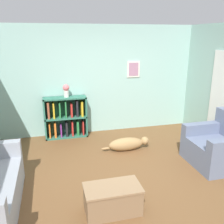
{
  "coord_description": "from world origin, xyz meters",
  "views": [
    {
      "loc": [
        -1.03,
        -3.68,
        2.34
      ],
      "look_at": [
        0.0,
        0.4,
        1.05
      ],
      "focal_mm": 40.0,
      "sensor_mm": 36.0,
      "label": 1
    }
  ],
  "objects": [
    {
      "name": "bookshelf",
      "position": [
        -0.72,
        2.04,
        0.47
      ],
      "size": [
        0.99,
        0.31,
        0.98
      ],
      "color": "#2D6B56",
      "rests_on": "ground_plane"
    },
    {
      "name": "vase",
      "position": [
        -0.68,
        2.03,
        1.15
      ],
      "size": [
        0.15,
        0.15,
        0.3
      ],
      "color": "silver",
      "rests_on": "bookshelf"
    },
    {
      "name": "dog",
      "position": [
        0.48,
        0.95,
        0.14
      ],
      "size": [
        1.03,
        0.25,
        0.28
      ],
      "color": "#9E7A4C",
      "rests_on": "ground_plane"
    },
    {
      "name": "ground_plane",
      "position": [
        0.0,
        0.0,
        0.0
      ],
      "size": [
        14.0,
        14.0,
        0.0
      ],
      "primitive_type": "plane",
      "color": "brown"
    },
    {
      "name": "recliner_chair",
      "position": [
        1.97,
        -0.02,
        0.35
      ],
      "size": [
        0.93,
        1.01,
        0.96
      ],
      "color": "slate",
      "rests_on": "ground_plane"
    },
    {
      "name": "wall_back",
      "position": [
        0.0,
        2.25,
        1.3
      ],
      "size": [
        5.6,
        0.13,
        2.6
      ],
      "color": "#93BCB2",
      "rests_on": "ground_plane"
    },
    {
      "name": "coffee_table",
      "position": [
        -0.31,
        -0.86,
        0.21
      ],
      "size": [
        0.77,
        0.43,
        0.39
      ],
      "color": "#846647",
      "rests_on": "ground_plane"
    }
  ]
}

